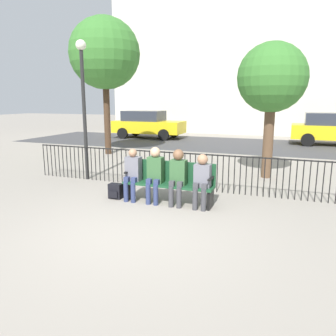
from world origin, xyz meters
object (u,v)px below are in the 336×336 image
seated_person_1 (155,172)px  tree_0 (105,54)px  seated_person_3 (202,178)px  parked_car_0 (334,129)px  backpack (116,191)px  lamp_post (83,90)px  tree_1 (272,79)px  parked_car_1 (147,124)px  seated_person_0 (133,172)px  seated_person_2 (178,174)px  park_bench (169,180)px

seated_person_1 → tree_0: tree_0 is taller
seated_person_1 → seated_person_3: size_ratio=1.08×
parked_car_0 → backpack: bearing=-115.6°
seated_person_3 → tree_0: size_ratio=0.21×
tree_0 → lamp_post: 4.80m
seated_person_1 → tree_1: (2.13, 3.41, 2.12)m
seated_person_1 → backpack: 1.12m
seated_person_3 → tree_1: size_ratio=0.30×
parked_car_1 → seated_person_0: bearing=-67.3°
backpack → tree_1: bearing=48.0°
tree_0 → parked_car_0: tree_0 is taller
seated_person_3 → lamp_post: 4.42m
seated_person_2 → tree_0: bearing=132.3°
seated_person_1 → tree_0: 7.89m
seated_person_0 → parked_car_1: (-4.83, 11.53, 0.18)m
seated_person_0 → seated_person_2: (1.08, 0.00, 0.04)m
seated_person_1 → lamp_post: (-2.71, 1.36, 1.82)m
seated_person_2 → tree_1: (1.60, 3.41, 2.12)m
parked_car_1 → park_bench: bearing=-63.6°
backpack → tree_0: tree_0 is taller
lamp_post → parked_car_0: lamp_post is taller
park_bench → lamp_post: 3.82m
seated_person_3 → parked_car_0: size_ratio=0.28×
parked_car_0 → parked_car_1: bearing=-178.1°
seated_person_0 → parked_car_0: (5.28, 11.87, 0.18)m
seated_person_1 → lamp_post: lamp_post is taller
seated_person_0 → tree_1: 4.85m
parked_car_0 → seated_person_3: bearing=-107.2°
seated_person_2 → backpack: seated_person_2 is taller
lamp_post → backpack: bearing=-39.1°
seated_person_3 → tree_0: 8.56m
seated_person_0 → lamp_post: bearing=147.8°
seated_person_0 → parked_car_0: size_ratio=0.28×
park_bench → seated_person_2: size_ratio=1.66×
seated_person_2 → parked_car_1: bearing=117.2°
seated_person_0 → seated_person_1: size_ratio=0.95×
backpack → parked_car_1: bearing=110.8°
seated_person_0 → backpack: size_ratio=3.40×
seated_person_3 → parked_car_1: 13.21m
seated_person_0 → tree_0: (-3.96, 5.53, 3.41)m
tree_1 → seated_person_0: bearing=-128.1°
lamp_post → parked_car_0: bearing=54.7°
park_bench → seated_person_1: seated_person_1 is taller
tree_0 → parked_car_1: size_ratio=1.31×
lamp_post → parked_car_1: (-2.67, 10.17, -1.68)m
park_bench → parked_car_0: parked_car_0 is taller
seated_person_0 → tree_0: tree_0 is taller
parked_car_0 → lamp_post: bearing=-125.3°
park_bench → backpack: 1.33m
seated_person_0 → lamp_post: lamp_post is taller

